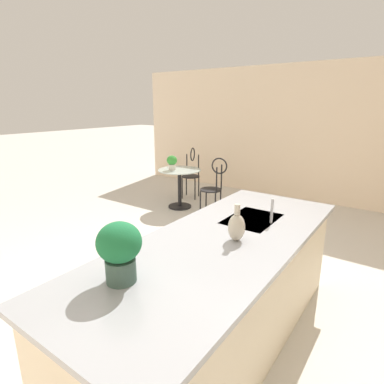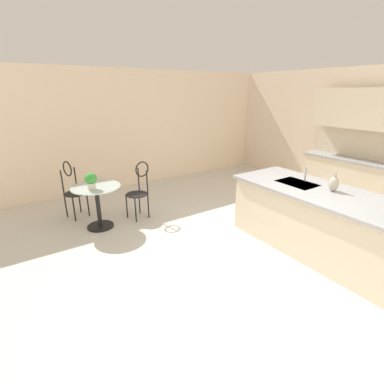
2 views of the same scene
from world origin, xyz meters
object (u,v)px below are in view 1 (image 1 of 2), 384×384
Objects in this scene: chair_near_window at (191,170)px; vase_on_counter at (237,227)px; bistro_table at (180,185)px; potted_plant_counter_far at (119,248)px; chair_by_island at (214,184)px; potted_plant_on_table at (172,162)px.

chair_near_window is 3.62× the size of vase_on_counter.
potted_plant_counter_far reaches higher than bistro_table.
potted_plant_counter_far reaches higher than chair_by_island.
vase_on_counter is at bearing 46.81° from potted_plant_on_table.
chair_near_window reaches higher than bistro_table.
vase_on_counter reaches higher than chair_by_island.
chair_near_window is at bearing -139.87° from vase_on_counter.
vase_on_counter is at bearing 34.55° from chair_by_island.
potted_plant_counter_far is at bearing 32.99° from bistro_table.
bistro_table is 0.77× the size of chair_by_island.
potted_plant_counter_far is (4.18, 2.48, 0.56)m from chair_near_window.
chair_near_window is at bearing -149.27° from potted_plant_counter_far.
potted_plant_on_table is 0.74× the size of potted_plant_counter_far.
vase_on_counter is (3.28, 2.76, 0.46)m from chair_near_window.
chair_near_window is 4.31m from vase_on_counter.
potted_plant_counter_far is at bearing 34.86° from potted_plant_on_table.
potted_plant_on_table is 4.10m from potted_plant_counter_far.
potted_plant_counter_far is 0.95m from vase_on_counter.
vase_on_counter reaches higher than potted_plant_on_table.
chair_by_island is 3.82m from potted_plant_counter_far.
potted_plant_counter_far is (3.47, 1.49, 0.56)m from chair_by_island.
potted_plant_counter_far is 1.27× the size of vase_on_counter.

